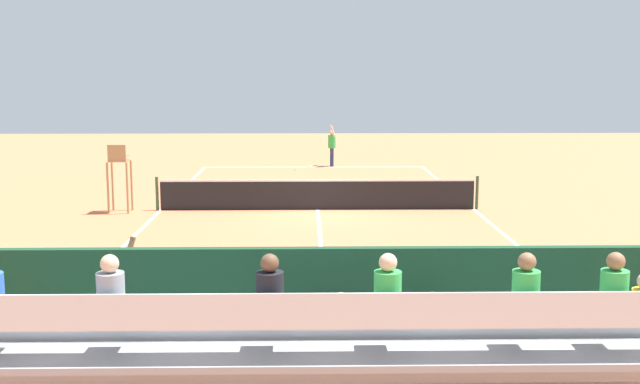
{
  "coord_description": "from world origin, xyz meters",
  "views": [
    {
      "loc": [
        0.38,
        24.44,
        4.42
      ],
      "look_at": [
        0.0,
        4.0,
        1.2
      ],
      "focal_mm": 43.67,
      "sensor_mm": 36.0,
      "label": 1
    }
  ],
  "objects_px": {
    "bleacher_stand": "(342,355)",
    "courtside_bench": "(468,330)",
    "line_judge": "(129,297)",
    "umpire_chair": "(119,171)",
    "tennis_player": "(332,144)",
    "tennis_net": "(318,194)",
    "tennis_ball_near": "(295,169)",
    "equipment_bag": "(362,358)",
    "tennis_racket": "(310,166)"
  },
  "relations": [
    {
      "from": "equipment_bag",
      "to": "tennis_ball_near",
      "type": "xyz_separation_m",
      "value": [
        1.29,
        -23.38,
        -0.15
      ]
    },
    {
      "from": "equipment_bag",
      "to": "tennis_racket",
      "type": "relative_size",
      "value": 1.56
    },
    {
      "from": "tennis_net",
      "to": "line_judge",
      "type": "distance_m",
      "value": 13.4
    },
    {
      "from": "bleacher_stand",
      "to": "tennis_ball_near",
      "type": "distance_m",
      "value": 25.43
    },
    {
      "from": "umpire_chair",
      "to": "tennis_player",
      "type": "relative_size",
      "value": 1.11
    },
    {
      "from": "tennis_ball_near",
      "to": "line_judge",
      "type": "xyz_separation_m",
      "value": [
        2.22,
        23.01,
        0.98
      ]
    },
    {
      "from": "courtside_bench",
      "to": "equipment_bag",
      "type": "relative_size",
      "value": 2.0
    },
    {
      "from": "tennis_player",
      "to": "tennis_ball_near",
      "type": "distance_m",
      "value": 2.34
    },
    {
      "from": "tennis_player",
      "to": "line_judge",
      "type": "distance_m",
      "value": 24.61
    },
    {
      "from": "bleacher_stand",
      "to": "line_judge",
      "type": "xyz_separation_m",
      "value": [
        3.12,
        -2.38,
        0.02
      ]
    },
    {
      "from": "tennis_ball_near",
      "to": "line_judge",
      "type": "height_order",
      "value": "line_judge"
    },
    {
      "from": "equipment_bag",
      "to": "courtside_bench",
      "type": "bearing_deg",
      "value": -175.42
    },
    {
      "from": "tennis_net",
      "to": "courtside_bench",
      "type": "bearing_deg",
      "value": 98.77
    },
    {
      "from": "umpire_chair",
      "to": "line_judge",
      "type": "distance_m",
      "value": 13.08
    },
    {
      "from": "umpire_chair",
      "to": "tennis_ball_near",
      "type": "height_order",
      "value": "umpire_chair"
    },
    {
      "from": "umpire_chair",
      "to": "equipment_bag",
      "type": "distance_m",
      "value": 14.7
    },
    {
      "from": "tennis_net",
      "to": "courtside_bench",
      "type": "relative_size",
      "value": 5.72
    },
    {
      "from": "tennis_net",
      "to": "line_judge",
      "type": "xyz_separation_m",
      "value": [
        3.06,
        13.03,
        0.51
      ]
    },
    {
      "from": "line_judge",
      "to": "bleacher_stand",
      "type": "bearing_deg",
      "value": 142.63
    },
    {
      "from": "umpire_chair",
      "to": "tennis_racket",
      "type": "distance_m",
      "value": 13.14
    },
    {
      "from": "umpire_chair",
      "to": "equipment_bag",
      "type": "bearing_deg",
      "value": 116.96
    },
    {
      "from": "equipment_bag",
      "to": "tennis_ball_near",
      "type": "distance_m",
      "value": 23.41
    },
    {
      "from": "bleacher_stand",
      "to": "tennis_racket",
      "type": "relative_size",
      "value": 15.73
    },
    {
      "from": "equipment_bag",
      "to": "tennis_ball_near",
      "type": "relative_size",
      "value": 13.64
    },
    {
      "from": "line_judge",
      "to": "courtside_bench",
      "type": "bearing_deg",
      "value": 177.33
    },
    {
      "from": "courtside_bench",
      "to": "tennis_player",
      "type": "xyz_separation_m",
      "value": [
        1.21,
        -24.54,
        0.46
      ]
    },
    {
      "from": "bleacher_stand",
      "to": "line_judge",
      "type": "distance_m",
      "value": 3.93
    },
    {
      "from": "bleacher_stand",
      "to": "tennis_racket",
      "type": "xyz_separation_m",
      "value": [
        0.23,
        -26.68,
        -0.98
      ]
    },
    {
      "from": "tennis_racket",
      "to": "tennis_ball_near",
      "type": "xyz_separation_m",
      "value": [
        0.67,
        1.29,
        0.02
      ]
    },
    {
      "from": "bleacher_stand",
      "to": "tennis_ball_near",
      "type": "bearing_deg",
      "value": -87.97
    },
    {
      "from": "line_judge",
      "to": "tennis_racket",
      "type": "bearing_deg",
      "value": -96.79
    },
    {
      "from": "umpire_chair",
      "to": "tennis_net",
      "type": "bearing_deg",
      "value": -176.9
    },
    {
      "from": "tennis_net",
      "to": "tennis_racket",
      "type": "height_order",
      "value": "tennis_net"
    },
    {
      "from": "tennis_net",
      "to": "line_judge",
      "type": "bearing_deg",
      "value": 76.77
    },
    {
      "from": "bleacher_stand",
      "to": "equipment_bag",
      "type": "height_order",
      "value": "bleacher_stand"
    },
    {
      "from": "bleacher_stand",
      "to": "courtside_bench",
      "type": "xyz_separation_m",
      "value": [
        -1.99,
        -2.15,
        -0.44
      ]
    },
    {
      "from": "courtside_bench",
      "to": "bleacher_stand",
      "type": "bearing_deg",
      "value": 47.16
    },
    {
      "from": "bleacher_stand",
      "to": "umpire_chair",
      "type": "distance_m",
      "value": 16.33
    },
    {
      "from": "umpire_chair",
      "to": "line_judge",
      "type": "bearing_deg",
      "value": 103.87
    },
    {
      "from": "line_judge",
      "to": "tennis_net",
      "type": "bearing_deg",
      "value": -103.23
    },
    {
      "from": "courtside_bench",
      "to": "tennis_ball_near",
      "type": "height_order",
      "value": "courtside_bench"
    },
    {
      "from": "tennis_net",
      "to": "bleacher_stand",
      "type": "relative_size",
      "value": 1.14
    },
    {
      "from": "tennis_racket",
      "to": "tennis_player",
      "type": "bearing_deg",
      "value": -179.87
    },
    {
      "from": "umpire_chair",
      "to": "tennis_racket",
      "type": "relative_size",
      "value": 3.72
    },
    {
      "from": "tennis_ball_near",
      "to": "equipment_bag",
      "type": "bearing_deg",
      "value": 93.16
    },
    {
      "from": "umpire_chair",
      "to": "equipment_bag",
      "type": "xyz_separation_m",
      "value": [
        -6.65,
        13.06,
        -1.13
      ]
    },
    {
      "from": "bleacher_stand",
      "to": "equipment_bag",
      "type": "xyz_separation_m",
      "value": [
        -0.39,
        -2.02,
        -0.81
      ]
    },
    {
      "from": "umpire_chair",
      "to": "equipment_bag",
      "type": "relative_size",
      "value": 2.38
    },
    {
      "from": "courtside_bench",
      "to": "tennis_racket",
      "type": "relative_size",
      "value": 3.13
    },
    {
      "from": "courtside_bench",
      "to": "tennis_racket",
      "type": "xyz_separation_m",
      "value": [
        2.22,
        -24.54,
        -0.54
      ]
    }
  ]
}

